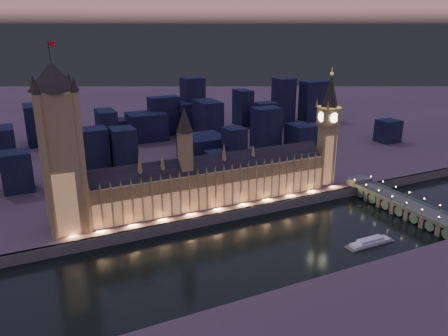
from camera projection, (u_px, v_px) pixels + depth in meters
name	position (u px, v px, depth m)	size (l,w,h in m)	color
ground_plane	(252.00, 244.00, 297.81)	(2000.00, 2000.00, 0.00)	black
north_bank	(103.00, 110.00, 741.88)	(2000.00, 960.00, 8.00)	#463542
embankment_wall	(226.00, 216.00, 331.67)	(2000.00, 2.50, 8.00)	#4C5347
palace_of_westminster	(209.00, 181.00, 340.53)	(202.00, 21.72, 78.00)	olive
victoria_tower	(60.00, 142.00, 283.69)	(31.68, 31.68, 125.22)	olive
elizabeth_tower	(328.00, 121.00, 375.12)	(18.00, 18.00, 101.05)	olive
westminster_bridge	(400.00, 205.00, 347.55)	(19.73, 113.00, 15.90)	#4C5347
river_boat	(370.00, 242.00, 297.70)	(37.64, 9.04, 4.50)	#4C5347
city_backdrop	(174.00, 124.00, 512.68)	(487.79, 215.63, 87.85)	black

